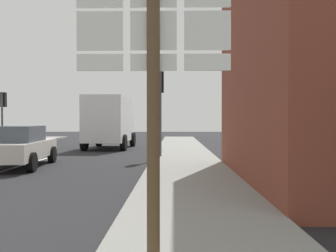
# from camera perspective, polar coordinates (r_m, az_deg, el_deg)

# --- Properties ---
(ground_plane) EXTENTS (80.00, 80.00, 0.00)m
(ground_plane) POSITION_cam_1_polar(r_m,az_deg,el_deg) (15.85, -19.83, -5.20)
(ground_plane) COLOR #232326
(sidewalk_right) EXTENTS (2.68, 44.00, 0.14)m
(sidewalk_right) POSITION_cam_1_polar(r_m,az_deg,el_deg) (12.83, 2.96, -6.25)
(sidewalk_right) COLOR gray
(sidewalk_right) RESTS_ON ground
(sedan_far) EXTENTS (2.27, 4.34, 1.47)m
(sedan_far) POSITION_cam_1_polar(r_m,az_deg,el_deg) (13.92, -22.62, -2.91)
(sedan_far) COLOR beige
(sedan_far) RESTS_ON ground
(delivery_truck) EXTENTS (2.62, 5.07, 3.05)m
(delivery_truck) POSITION_cam_1_polar(r_m,az_deg,el_deg) (21.76, -9.18, 0.81)
(delivery_truck) COLOR silver
(delivery_truck) RESTS_ON ground
(route_sign_post) EXTENTS (1.66, 0.14, 3.20)m
(route_sign_post) POSITION_cam_1_polar(r_m,az_deg,el_deg) (3.91, -2.31, 6.03)
(route_sign_post) COLOR brown
(route_sign_post) RESTS_ON ground
(traffic_light_far_left) EXTENTS (0.30, 0.49, 3.42)m
(traffic_light_far_left) POSITION_cam_1_polar(r_m,az_deg,el_deg) (24.69, -24.49, 2.79)
(traffic_light_far_left) COLOR #47474C
(traffic_light_far_left) RESTS_ON ground
(traffic_light_near_right) EXTENTS (0.30, 0.49, 3.76)m
(traffic_light_near_right) POSITION_cam_1_polar(r_m,az_deg,el_deg) (15.62, -1.23, 4.99)
(traffic_light_near_right) COLOR #47474C
(traffic_light_near_right) RESTS_ON ground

